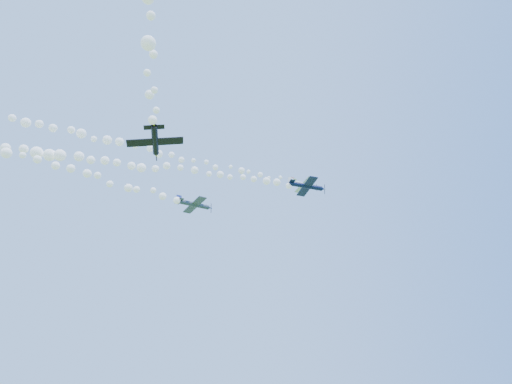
{
  "coord_description": "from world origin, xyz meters",
  "views": [
    {
      "loc": [
        2.81,
        -75.78,
        2.0
      ],
      "look_at": [
        6.2,
        -7.93,
        45.29
      ],
      "focal_mm": 30.0,
      "sensor_mm": 36.0,
      "label": 1
    }
  ],
  "objects_px": {
    "plane_navy": "(307,186)",
    "plane_grey": "(194,204)",
    "plane_white": "(304,184)",
    "plane_black": "(155,141)"
  },
  "relations": [
    {
      "from": "plane_navy",
      "to": "plane_grey",
      "type": "distance_m",
      "value": 22.3
    },
    {
      "from": "plane_white",
      "to": "plane_black",
      "type": "height_order",
      "value": "plane_white"
    },
    {
      "from": "plane_black",
      "to": "plane_grey",
      "type": "bearing_deg",
      "value": -14.0
    },
    {
      "from": "plane_navy",
      "to": "plane_black",
      "type": "bearing_deg",
      "value": -145.31
    },
    {
      "from": "plane_white",
      "to": "plane_navy",
      "type": "bearing_deg",
      "value": -115.59
    },
    {
      "from": "plane_grey",
      "to": "plane_black",
      "type": "bearing_deg",
      "value": -125.69
    },
    {
      "from": "plane_white",
      "to": "plane_navy",
      "type": "relative_size",
      "value": 0.82
    },
    {
      "from": "plane_white",
      "to": "plane_navy",
      "type": "height_order",
      "value": "plane_white"
    },
    {
      "from": "plane_white",
      "to": "plane_black",
      "type": "bearing_deg",
      "value": -148.13
    },
    {
      "from": "plane_white",
      "to": "plane_grey",
      "type": "bearing_deg",
      "value": -179.7
    }
  ]
}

